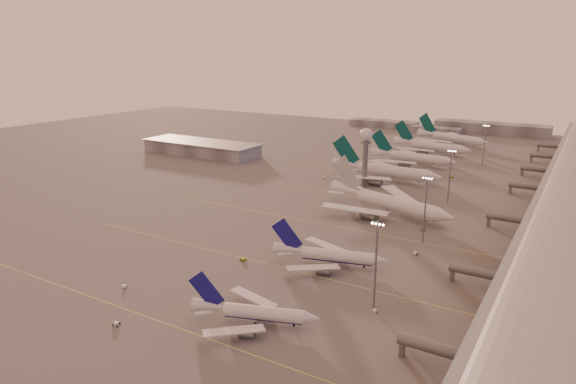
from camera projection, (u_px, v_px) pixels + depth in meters
The scene contains 26 objects.
ground at pixel (207, 264), 167.69m from camera, with size 700.00×700.00×0.00m, color #5B5858.
taxiway_markings at pixel (360, 230), 199.14m from camera, with size 180.00×185.25×0.02m.
hangar at pixel (202, 148), 341.58m from camera, with size 82.00×27.00×8.50m.
radar_tower at pixel (366, 145), 258.78m from camera, with size 6.40×6.40×31.10m.
mast_a at pixel (376, 261), 135.32m from camera, with size 3.60×0.56×25.00m.
mast_b at pixel (425, 207), 182.26m from camera, with size 3.60×0.56×25.00m.
mast_c at pixel (450, 174), 230.20m from camera, with size 3.60×0.56×25.00m.
mast_d at pixel (485, 143), 305.58m from camera, with size 3.60×0.56×25.00m.
distant_horizon at pixel (456, 127), 434.11m from camera, with size 165.00×37.50×9.00m.
narrowbody_near at pixel (255, 314), 130.26m from camera, with size 32.94×25.84×13.35m.
narrowbody_mid at pixel (329, 257), 165.52m from camera, with size 37.30×29.38×14.87m.
widebody_white at pixel (388, 205), 217.27m from camera, with size 60.70×47.97×21.91m.
greentail_a at pixel (385, 173), 272.61m from camera, with size 61.82×49.93×22.45m.
greentail_b at pixel (412, 159), 309.83m from camera, with size 54.43×43.82×19.77m.
greentail_c at pixel (431, 148), 344.92m from camera, with size 55.88×44.73×20.48m.
greentail_d at pixel (452, 140), 374.99m from camera, with size 56.54×44.88×21.42m.
gsv_truck_a at pixel (125, 285), 150.37m from camera, with size 4.71×4.68×1.97m.
gsv_tug_near at pixel (116, 324), 129.97m from camera, with size 2.63×3.59×0.92m.
gsv_catering_a at pixel (376, 307), 136.01m from camera, with size 4.70×3.15×3.55m.
gsv_tug_mid at pixel (243, 259), 169.76m from camera, with size 4.04×3.11×1.02m.
gsv_truck_b at pixel (417, 252), 174.19m from camera, with size 6.32×4.10×2.40m.
gsv_truck_c at pixel (285, 217), 210.40m from camera, with size 5.56×3.41×2.11m.
gsv_catering_b at pixel (424, 225), 197.18m from camera, with size 6.15×4.11×4.64m.
gsv_tug_far at pixel (388, 197), 242.02m from camera, with size 3.33×4.25×1.06m.
gsv_truck_d at pixel (323, 176), 278.49m from camera, with size 3.55×5.98×2.28m.
gsv_tug_hangar at pixel (451, 177), 279.38m from camera, with size 4.37×3.86×1.07m.
Camera 1 is at (102.45, -119.56, 67.72)m, focal length 32.00 mm.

